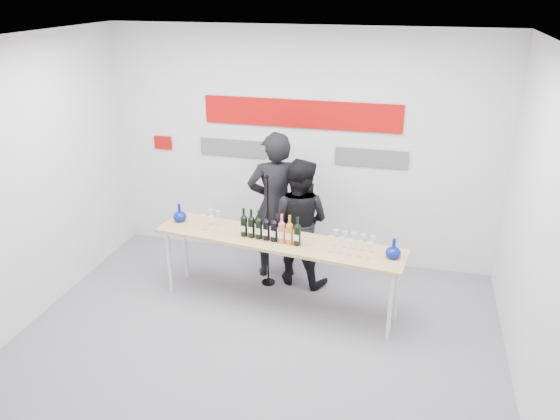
{
  "coord_description": "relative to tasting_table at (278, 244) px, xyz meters",
  "views": [
    {
      "loc": [
        1.4,
        -4.55,
        3.46
      ],
      "look_at": [
        0.04,
        0.78,
        1.15
      ],
      "focal_mm": 35.0,
      "sensor_mm": 36.0,
      "label": 1
    }
  ],
  "objects": [
    {
      "name": "tasting_table",
      "position": [
        0.0,
        0.0,
        0.0
      ],
      "size": [
        2.86,
        0.91,
        0.84
      ],
      "rotation": [
        0.0,
        0.0,
        -0.13
      ],
      "color": "tan",
      "rests_on": "ground"
    },
    {
      "name": "presenter_right",
      "position": [
        0.1,
        0.62,
        0.01
      ],
      "size": [
        0.87,
        0.73,
        1.59
      ],
      "primitive_type": "imported",
      "rotation": [
        0.0,
        0.0,
        2.96
      ],
      "color": "black",
      "rests_on": "ground"
    },
    {
      "name": "decanter_left",
      "position": [
        -1.25,
        0.19,
        0.17
      ],
      "size": [
        0.16,
        0.16,
        0.21
      ],
      "primitive_type": null,
      "color": "navy",
      "rests_on": "tasting_table"
    },
    {
      "name": "mic_stand",
      "position": [
        -0.24,
        0.45,
        -0.34
      ],
      "size": [
        0.17,
        0.17,
        1.43
      ],
      "rotation": [
        0.0,
        0.0,
        0.25
      ],
      "color": "black",
      "rests_on": "ground"
    },
    {
      "name": "decanter_right",
      "position": [
        1.25,
        -0.13,
        0.17
      ],
      "size": [
        0.16,
        0.16,
        0.21
      ],
      "primitive_type": null,
      "color": "navy",
      "rests_on": "tasting_table"
    },
    {
      "name": "signage",
      "position": [
        -0.09,
        1.29,
        1.03
      ],
      "size": [
        3.38,
        0.02,
        0.79
      ],
      "color": "#A70907",
      "rests_on": "back_wall"
    },
    {
      "name": "back_wall",
      "position": [
        -0.04,
        1.32,
        0.72
      ],
      "size": [
        5.0,
        0.04,
        3.0
      ],
      "primitive_type": "cube",
      "color": "silver",
      "rests_on": "ground"
    },
    {
      "name": "presenter_left",
      "position": [
        -0.22,
        0.72,
        0.15
      ],
      "size": [
        0.79,
        0.65,
        1.86
      ],
      "primitive_type": "imported",
      "rotation": [
        0.0,
        0.0,
        3.5
      ],
      "color": "black",
      "rests_on": "ground"
    },
    {
      "name": "glasses_right",
      "position": [
        0.83,
        -0.11,
        0.16
      ],
      "size": [
        0.48,
        0.27,
        0.18
      ],
      "color": "silver",
      "rests_on": "tasting_table"
    },
    {
      "name": "ground",
      "position": [
        -0.04,
        -0.68,
        -0.78
      ],
      "size": [
        5.0,
        5.0,
        0.0
      ],
      "primitive_type": "plane",
      "color": "slate",
      "rests_on": "ground"
    },
    {
      "name": "wine_bottles",
      "position": [
        -0.07,
        -0.05,
        0.23
      ],
      "size": [
        0.71,
        0.16,
        0.33
      ],
      "rotation": [
        0.0,
        0.0,
        -0.13
      ],
      "color": "black",
      "rests_on": "tasting_table"
    },
    {
      "name": "glasses_left",
      "position": [
        -0.82,
        0.1,
        0.16
      ],
      "size": [
        0.18,
        0.24,
        0.18
      ],
      "color": "silver",
      "rests_on": "tasting_table"
    }
  ]
}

